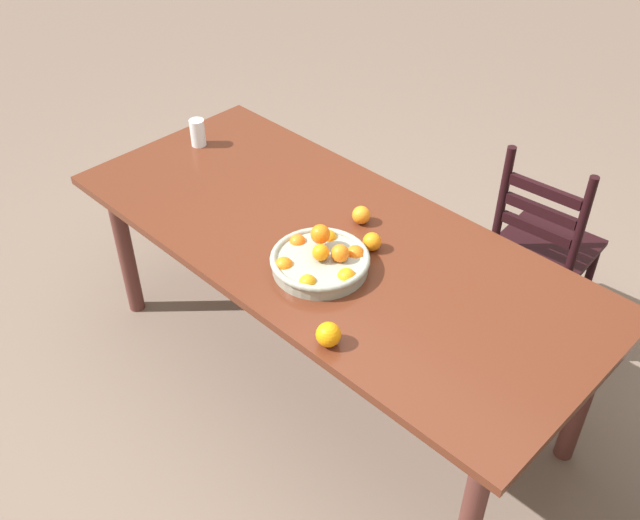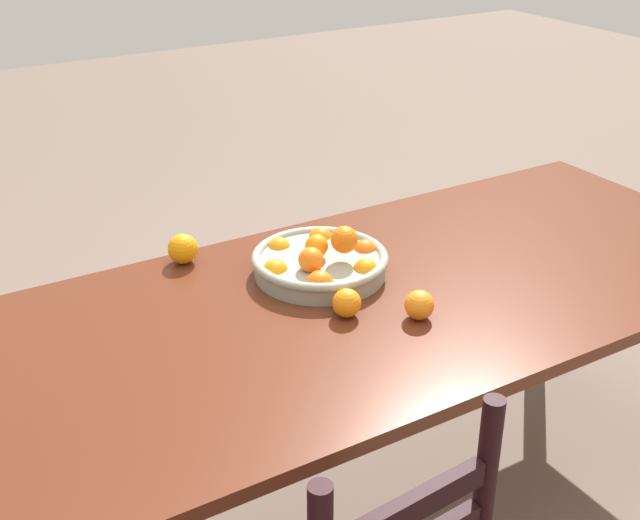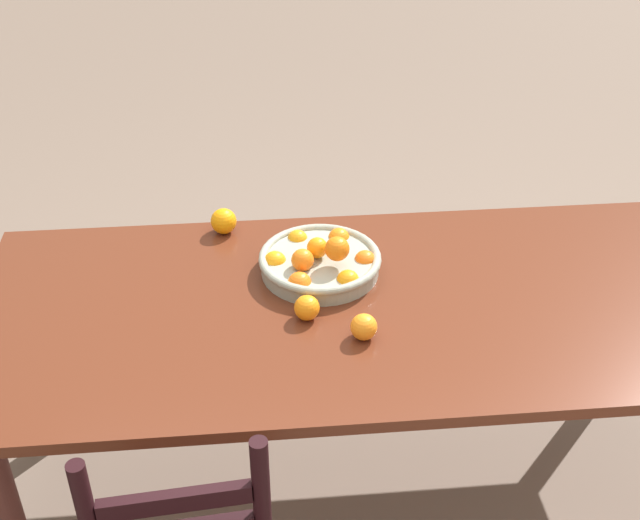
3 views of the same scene
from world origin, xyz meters
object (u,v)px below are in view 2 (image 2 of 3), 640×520
Objects in this scene: orange_loose_0 at (419,305)px; orange_loose_1 at (347,303)px; dining_table at (386,318)px; orange_loose_2 at (183,249)px; fruit_bowl at (321,261)px.

orange_loose_0 reaches higher than orange_loose_1.
dining_table is 30.40× the size of orange_loose_0.
dining_table is 26.59× the size of orange_loose_2.
orange_loose_1 is at bearing -34.38° from orange_loose_0.
fruit_bowl reaches higher than orange_loose_0.
fruit_bowl is 4.40× the size of orange_loose_2.
orange_loose_0 is 1.02× the size of orange_loose_1.
orange_loose_0 is 0.65m from orange_loose_2.
dining_table is 0.22m from fruit_bowl.
dining_table is 6.04× the size of fruit_bowl.
fruit_bowl is 0.36m from orange_loose_2.
orange_loose_1 is at bearing 20.30° from dining_table.
orange_loose_1 is (0.05, 0.21, -0.00)m from fruit_bowl.
orange_loose_2 reaches higher than dining_table.
fruit_bowl is 0.31m from orange_loose_0.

